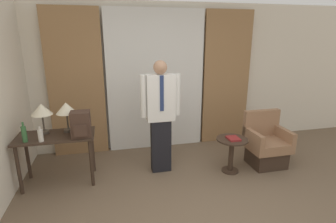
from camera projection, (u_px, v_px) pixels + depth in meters
name	position (u px, v px, depth m)	size (l,w,h in m)	color
wall_back	(155.00, 77.00, 4.97)	(10.00, 0.06, 2.70)	silver
curtain_sheer_center	(156.00, 81.00, 4.86)	(1.80, 0.06, 2.58)	white
curtain_drape_left	(76.00, 85.00, 4.55)	(0.95, 0.06, 2.58)	#997047
curtain_drape_right	(226.00, 79.00, 5.17)	(0.95, 0.06, 2.58)	#997047
desk	(57.00, 143.00, 3.77)	(1.07, 0.55, 0.74)	#38281E
table_lamp_left	(42.00, 111.00, 3.71)	(0.29, 0.29, 0.44)	#4C4238
table_lamp_right	(66.00, 109.00, 3.78)	(0.29, 0.29, 0.44)	#4C4238
bottle_near_edge	(24.00, 134.00, 3.47)	(0.06, 0.06, 0.28)	#336638
bottle_by_lamp	(41.00, 135.00, 3.49)	(0.07, 0.07, 0.21)	silver
backpack	(81.00, 124.00, 3.63)	(0.26, 0.25, 0.36)	#422D23
person	(161.00, 113.00, 4.01)	(0.61, 0.21, 1.77)	black
armchair	(266.00, 145.00, 4.39)	(0.64, 0.57, 0.90)	#38281E
side_table	(231.00, 149.00, 4.13)	(0.49, 0.49, 0.56)	#38281E
book	(233.00, 138.00, 4.05)	(0.17, 0.21, 0.03)	maroon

